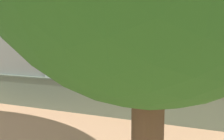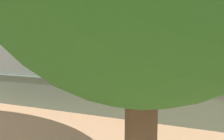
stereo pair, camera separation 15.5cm
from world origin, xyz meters
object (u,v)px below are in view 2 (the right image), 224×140
object	(u,v)px
spare_ball_by_wall	(80,101)
player_at_service_line	(119,61)
sports_ball	(110,72)
player_baseline_waiting	(89,75)
player_foreground_swinging	(112,70)

from	to	relation	value
spare_ball_by_wall	player_at_service_line	bearing A→B (deg)	-75.19
player_at_service_line	sports_ball	world-z (taller)	player_at_service_line
player_baseline_waiting	spare_ball_by_wall	distance (m)	3.33
player_baseline_waiting	spare_ball_by_wall	size ratio (longest dim) A/B	7.68
player_baseline_waiting	sports_ball	world-z (taller)	player_baseline_waiting
player_at_service_line	spare_ball_by_wall	world-z (taller)	player_at_service_line
player_baseline_waiting	player_foreground_swinging	world-z (taller)	player_foreground_swinging
spare_ball_by_wall	player_baseline_waiting	bearing A→B (deg)	-67.43
player_foreground_swinging	sports_ball	distance (m)	5.12
player_at_service_line	player_baseline_waiting	bearing A→B (deg)	101.79
player_baseline_waiting	spare_ball_by_wall	world-z (taller)	player_baseline_waiting
player_at_service_line	player_baseline_waiting	world-z (taller)	player_at_service_line
player_at_service_line	sports_ball	size ratio (longest dim) A/B	8.06
player_baseline_waiting	spare_ball_by_wall	bearing A→B (deg)	112.57
player_foreground_swinging	sports_ball	world-z (taller)	player_foreground_swinging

